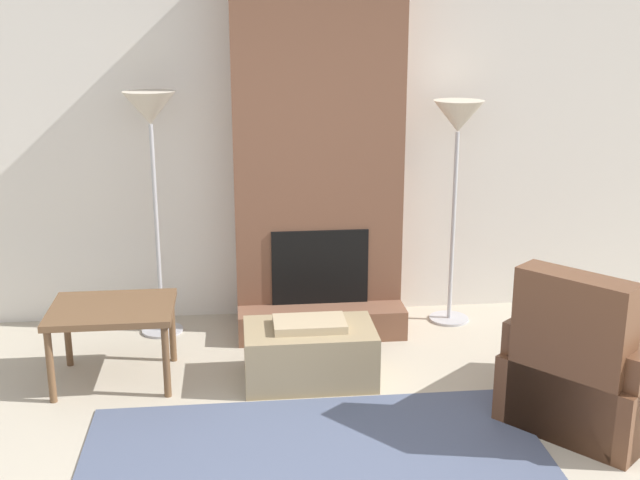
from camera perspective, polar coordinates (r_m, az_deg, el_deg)
The scene contains 7 objects.
wall_back at distance 5.91m, azimuth -0.45°, elevation 6.92°, with size 7.60×0.06×2.60m, color silver.
fireplace at distance 5.68m, azimuth -0.20°, elevation 5.88°, with size 1.18×0.67×2.60m.
ottoman at distance 5.03m, azimuth -0.74°, elevation -8.02°, with size 0.81×0.50×0.40m.
armchair at distance 4.83m, azimuth 18.98°, elevation -8.85°, with size 1.28×1.26×0.93m.
side_table at distance 5.10m, azimuth -14.55°, elevation -5.22°, with size 0.75×0.60×0.49m.
floor_lamp_left at distance 5.56m, azimuth -11.95°, elevation 7.97°, with size 0.36×0.36×1.72m.
floor_lamp_right at distance 5.76m, azimuth 9.76°, elevation 7.58°, with size 0.36×0.36×1.63m.
Camera 1 is at (-0.58, -2.85, 2.23)m, focal length 45.00 mm.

